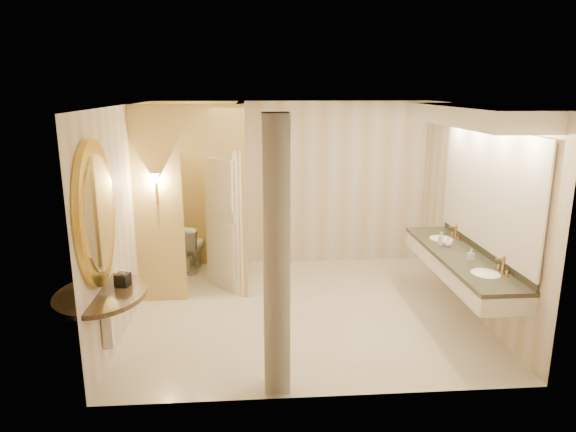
{
  "coord_description": "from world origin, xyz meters",
  "views": [
    {
      "loc": [
        -0.68,
        -6.36,
        2.91
      ],
      "look_at": [
        -0.19,
        0.2,
        1.26
      ],
      "focal_mm": 32.0,
      "sensor_mm": 36.0,
      "label": 1
    }
  ],
  "objects": [
    {
      "name": "floor",
      "position": [
        0.0,
        0.0,
        0.0
      ],
      "size": [
        4.5,
        4.5,
        0.0
      ],
      "primitive_type": "plane",
      "color": "silver",
      "rests_on": "ground"
    },
    {
      "name": "ceiling",
      "position": [
        0.0,
        0.0,
        2.7
      ],
      "size": [
        4.5,
        4.5,
        0.0
      ],
      "primitive_type": "plane",
      "rotation": [
        3.14,
        0.0,
        0.0
      ],
      "color": "silver",
      "rests_on": "wall_back"
    },
    {
      "name": "wall_back",
      "position": [
        0.0,
        2.0,
        1.35
      ],
      "size": [
        4.5,
        0.02,
        2.7
      ],
      "primitive_type": "cube",
      "color": "beige",
      "rests_on": "floor"
    },
    {
      "name": "wall_front",
      "position": [
        0.0,
        -2.0,
        1.35
      ],
      "size": [
        4.5,
        0.02,
        2.7
      ],
      "primitive_type": "cube",
      "color": "beige",
      "rests_on": "floor"
    },
    {
      "name": "wall_left",
      "position": [
        -2.25,
        0.0,
        1.35
      ],
      "size": [
        0.02,
        4.0,
        2.7
      ],
      "primitive_type": "cube",
      "color": "beige",
      "rests_on": "floor"
    },
    {
      "name": "wall_right",
      "position": [
        2.25,
        0.0,
        1.35
      ],
      "size": [
        0.02,
        4.0,
        2.7
      ],
      "primitive_type": "cube",
      "color": "beige",
      "rests_on": "floor"
    },
    {
      "name": "toilet_closet",
      "position": [
        -1.14,
        0.96,
        1.39
      ],
      "size": [
        1.5,
        1.55,
        2.7
      ],
      "color": "#D1BE6D",
      "rests_on": "floor"
    },
    {
      "name": "wall_sconce",
      "position": [
        -1.93,
        0.43,
        1.73
      ],
      "size": [
        0.14,
        0.14,
        0.42
      ],
      "color": "#BF813D",
      "rests_on": "toilet_closet"
    },
    {
      "name": "vanity",
      "position": [
        1.98,
        -0.4,
        1.63
      ],
      "size": [
        0.75,
        2.74,
        2.09
      ],
      "color": "silver",
      "rests_on": "floor"
    },
    {
      "name": "console_shelf",
      "position": [
        -2.21,
        -1.33,
        1.35
      ],
      "size": [
        1.14,
        1.14,
        2.02
      ],
      "color": "black",
      "rests_on": "floor"
    },
    {
      "name": "pillar",
      "position": [
        -0.45,
        -1.8,
        1.35
      ],
      "size": [
        0.25,
        0.25,
        2.7
      ],
      "primitive_type": "cube",
      "color": "silver",
      "rests_on": "floor"
    },
    {
      "name": "tissue_box",
      "position": [
        -2.04,
        -1.16,
        0.94
      ],
      "size": [
        0.17,
        0.17,
        0.13
      ],
      "primitive_type": "cube",
      "rotation": [
        0.0,
        0.0,
        -0.28
      ],
      "color": "black",
      "rests_on": "console_shelf"
    },
    {
      "name": "toilet",
      "position": [
        -1.69,
        1.73,
        0.39
      ],
      "size": [
        0.58,
        0.83,
        0.78
      ],
      "primitive_type": "imported",
      "rotation": [
        0.0,
        0.0,
        2.93
      ],
      "color": "white",
      "rests_on": "floor"
    },
    {
      "name": "soap_bottle_a",
      "position": [
        1.97,
        -0.64,
        0.95
      ],
      "size": [
        0.08,
        0.08,
        0.14
      ],
      "primitive_type": "imported",
      "rotation": [
        0.0,
        0.0,
        0.29
      ],
      "color": "beige",
      "rests_on": "vanity"
    },
    {
      "name": "soap_bottle_b",
      "position": [
        1.89,
        -0.09,
        0.94
      ],
      "size": [
        0.12,
        0.12,
        0.12
      ],
      "primitive_type": "imported",
      "rotation": [
        0.0,
        0.0,
        -0.26
      ],
      "color": "silver",
      "rests_on": "vanity"
    },
    {
      "name": "soap_bottle_c",
      "position": [
        1.82,
        -0.02,
        0.97
      ],
      "size": [
        0.09,
        0.09,
        0.18
      ],
      "primitive_type": "imported",
      "rotation": [
        0.0,
        0.0,
        0.27
      ],
      "color": "#C6B28C",
      "rests_on": "vanity"
    }
  ]
}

